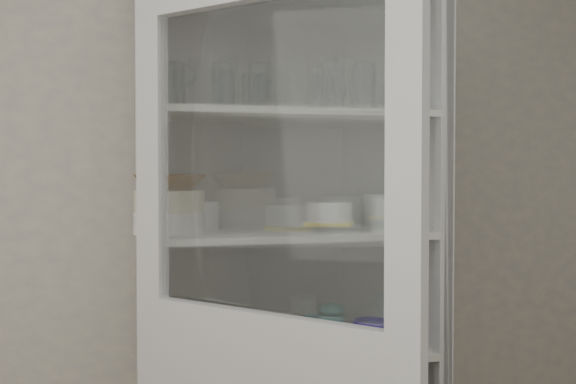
{
  "coord_description": "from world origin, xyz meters",
  "views": [
    {
      "loc": [
        -0.41,
        -1.09,
        1.47
      ],
      "look_at": [
        0.2,
        1.27,
        1.39
      ],
      "focal_mm": 45.0,
      "sensor_mm": 36.0,
      "label": 1
    }
  ],
  "objects": [
    {
      "name": "mug_white",
      "position": [
        0.35,
        1.14,
        0.9
      ],
      "size": [
        0.11,
        0.11,
        0.08
      ],
      "primitive_type": "imported",
      "rotation": [
        0.0,
        0.0,
        -0.33
      ],
      "color": "white",
      "rests_on": "shelf_mugs"
    },
    {
      "name": "yellow_trivet",
      "position": [
        0.34,
        1.26,
        1.28
      ],
      "size": [
        0.21,
        0.21,
        0.01
      ],
      "primitive_type": "cube",
      "rotation": [
        0.0,
        0.0,
        -0.42
      ],
      "color": "yellow",
      "rests_on": "glass_platter"
    },
    {
      "name": "teal_jar",
      "position": [
        0.37,
        1.32,
        0.92
      ],
      "size": [
        0.1,
        0.1,
        0.11
      ],
      "color": "teal",
      "rests_on": "shelf_mugs"
    },
    {
      "name": "white_ramekin",
      "position": [
        0.34,
        1.26,
        1.32
      ],
      "size": [
        0.17,
        0.17,
        0.07
      ],
      "primitive_type": "cylinder",
      "rotation": [
        0.0,
        0.0,
        0.07
      ],
      "color": "white",
      "rests_on": "yellow_trivet"
    },
    {
      "name": "tumbler_9",
      "position": [
        0.07,
        1.26,
        1.72
      ],
      "size": [
        0.07,
        0.07,
        0.12
      ],
      "primitive_type": "cylinder",
      "rotation": [
        0.0,
        0.0,
        0.16
      ],
      "color": "silver",
      "rests_on": "shelf_glass"
    },
    {
      "name": "measuring_cups",
      "position": [
        -0.06,
        1.19,
        0.88
      ],
      "size": [
        0.09,
        0.09,
        0.04
      ],
      "primitive_type": "cylinder",
      "color": "#AEAFB3",
      "rests_on": "shelf_mugs"
    },
    {
      "name": "tumbler_1",
      "position": [
        -0.05,
        1.14,
        1.73
      ],
      "size": [
        0.07,
        0.07,
        0.14
      ],
      "primitive_type": "cylinder",
      "rotation": [
        0.0,
        0.0,
        0.01
      ],
      "color": "silver",
      "rests_on": "shelf_glass"
    },
    {
      "name": "tumbler_7",
      "position": [
        -0.18,
        1.27,
        1.74
      ],
      "size": [
        0.09,
        0.09,
        0.15
      ],
      "primitive_type": "cylinder",
      "rotation": [
        0.0,
        0.0,
        0.24
      ],
      "color": "silver",
      "rests_on": "shelf_glass"
    },
    {
      "name": "grey_bowl_stack",
      "position": [
        0.55,
        1.28,
        1.32
      ],
      "size": [
        0.14,
        0.14,
        0.12
      ],
      "primitive_type": "cylinder",
      "color": "#B0BCBA",
      "rests_on": "shelf_plates"
    },
    {
      "name": "plate_stack_front",
      "position": [
        -0.2,
        1.24,
        1.3
      ],
      "size": [
        0.23,
        0.23,
        0.07
      ],
      "primitive_type": "cylinder",
      "color": "white",
      "rests_on": "shelf_plates"
    },
    {
      "name": "tumbler_2",
      "position": [
        0.07,
        1.15,
        1.73
      ],
      "size": [
        0.08,
        0.08,
        0.14
      ],
      "primitive_type": "cylinder",
      "rotation": [
        0.0,
        0.0,
        -0.14
      ],
      "color": "silver",
      "rests_on": "shelf_glass"
    },
    {
      "name": "mug_teal",
      "position": [
        0.31,
        1.33,
        0.91
      ],
      "size": [
        0.11,
        0.11,
        0.09
      ],
      "primitive_type": "imported",
      "rotation": [
        0.0,
        0.0,
        -0.16
      ],
      "color": "teal",
      "rests_on": "shelf_mugs"
    },
    {
      "name": "tumbler_6",
      "position": [
        0.48,
        1.12,
        1.73
      ],
      "size": [
        0.09,
        0.09,
        0.14
      ],
      "primitive_type": "cylinder",
      "rotation": [
        0.0,
        0.0,
        0.32
      ],
      "color": "silver",
      "rests_on": "shelf_glass"
    },
    {
      "name": "tumbler_4",
      "position": [
        0.42,
        1.14,
        1.74
      ],
      "size": [
        0.1,
        0.1,
        0.16
      ],
      "primitive_type": "cylinder",
      "rotation": [
        0.0,
        0.0,
        -0.28
      ],
      "color": "silver",
      "rests_on": "shelf_glass"
    },
    {
      "name": "pantry_cabinet",
      "position": [
        0.2,
        1.34,
        0.94
      ],
      "size": [
        1.0,
        0.45,
        2.1
      ],
      "color": "silver",
      "rests_on": "floor"
    },
    {
      "name": "goblet_0",
      "position": [
        -0.14,
        1.37,
        1.75
      ],
      "size": [
        0.08,
        0.08,
        0.18
      ],
      "primitive_type": null,
      "color": "silver",
      "rests_on": "shelf_glass"
    },
    {
      "name": "tumbler_3",
      "position": [
        0.33,
        1.16,
        1.74
      ],
      "size": [
        0.09,
        0.09,
        0.16
      ],
      "primitive_type": "cylinder",
      "rotation": [
        0.0,
        0.0,
        -0.24
      ],
      "color": "silver",
      "rests_on": "shelf_glass"
    },
    {
      "name": "white_canister",
      "position": [
        -0.01,
        1.28,
        0.92
      ],
      "size": [
        0.12,
        0.12,
        0.12
      ],
      "primitive_type": "cylinder",
      "rotation": [
        0.0,
        0.0,
        0.24
      ],
      "color": "white",
      "rests_on": "shelf_mugs"
    },
    {
      "name": "tumbler_0",
      "position": [
        -0.21,
        1.13,
        1.73
      ],
      "size": [
        0.08,
        0.08,
        0.13
      ],
      "primitive_type": "cylinder",
      "rotation": [
        0.0,
        0.0,
        -0.21
      ],
      "color": "silver",
      "rests_on": "shelf_glass"
    },
    {
      "name": "tumbler_8",
      "position": [
        -0.02,
        1.27,
        1.73
      ],
      "size": [
        0.08,
        0.08,
        0.14
      ],
      "primitive_type": "cylinder",
      "rotation": [
        0.0,
        0.0,
        -0.12
      ],
      "color": "silver",
      "rests_on": "shelf_glass"
    },
    {
      "name": "terracotta_bowl",
      "position": [
        -0.2,
        1.24,
        1.43
      ],
      "size": [
        0.27,
        0.27,
        0.05
      ],
      "primitive_type": "imported",
      "rotation": [
        0.0,
        0.0,
        0.38
      ],
      "color": "brown",
      "rests_on": "cream_bowl"
    },
    {
      "name": "plate_stack_back",
      "position": [
        -0.12,
        1.39,
        1.31
      ],
      "size": [
        0.2,
        0.2,
        0.1
      ],
      "primitive_type": "cylinder",
      "color": "white",
      "rests_on": "shelf_plates"
    },
    {
      "name": "goblet_1",
      "position": [
        0.13,
        1.35,
        1.74
      ],
      "size": [
        0.07,
        0.07,
        0.15
      ],
      "primitive_type": null,
      "color": "silver",
      "rests_on": "shelf_glass"
    },
    {
      "name": "mug_blue",
      "position": [
        0.47,
        1.19,
        0.91
      ],
      "size": [
        0.14,
        0.14,
        0.1
      ],
      "primitive_type": "imported",
      "rotation": [
        0.0,
        0.0,
        0.18
      ],
      "color": "#1A1592",
      "rests_on": "shelf_mugs"
    },
    {
      "name": "goblet_2",
      "position": [
        0.36,
        1.37,
        1.74
      ],
      "size": [
        0.07,
        0.07,
        0.15
      ],
      "primitive_type": null,
      "color": "silver",
      "rests_on": "shelf_glass"
    },
    {
      "name": "wall_back",
      "position": [
        0.0,
        1.5,
        1.3
      ],
      "size": [
        3.6,
        0.02,
        2.6
      ],
      "primitive_type": "cube",
      "color": "#989794",
      "rests_on": "ground"
    },
    {
      "name": "tumbler_10",
      "position": [
        0.32,
        1.29,
        1.74
      ],
      "size": [
        0.1,
        0.1,
        0.15
      ],
      "primitive_type": "cylinder",
      "rotation": [
        0.0,
        0.0,
        -0.33
      ],
      "color": "silver",
      "rests_on": "shelf_glass"
    },
    {
      "name": "glass_platter",
      "position": [
        0.34,
        1.26,
        1.27
      ],
      "size": [
        0.39,
        0.39,
        0.02
      ],
      "primitive_type": "cylinder",
      "rotation": [
        0.0,
        0.0,
        -0.4
      ],
      "color": "silver",
      "rests_on": "shelf_plates"
    },
    {
      "name": "tumbler_5",
      "position": [
        0.58,
        1.15,
        1.72
      ],
      "size": [
        0.07,
        0.07,
        0.13
      ],
      "primitive_type": "cylinder",
      "rotation": [
        0.0,
        0.0,
        0.08
      ],
      "color": "silver",
      "rests_on": "shelf_glass"
    },
    {
      "name": "cream_bowl",
      "position": [
        -0.2,
        1.24,
        1.37
      ],
      "size": [
        0.29,
        0.29,
        0.07
      ],
      "primitive_type": "cylinder",
      "rotation": [
        0.0,
        0.0,
        0.36
      ],
      "color": "beige",
      "rests_on": "plate_stack_front"
    },
    {
      "name": "goblet_3",
      "position": [
        0.48,
        1.37,
        1.74
      ],
      "size": [
        0.07,
        0.07,
        0.15
      ],
      "primitive_type": null,
      "color": "silver",
      "rests_on": "shelf_glass"
    }
  ]
}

